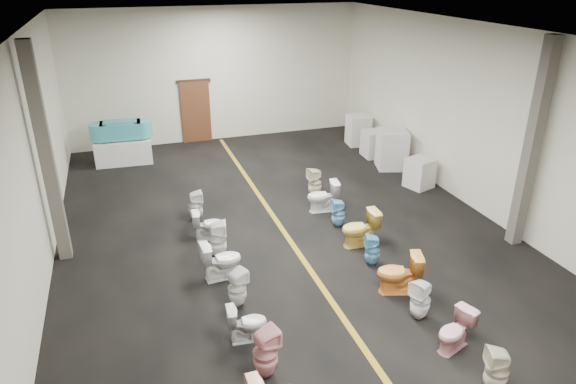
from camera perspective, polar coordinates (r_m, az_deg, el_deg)
name	(u,v)px	position (r m, az deg, el deg)	size (l,w,h in m)	color
floor	(292,243)	(11.53, 0.42, -5.71)	(16.00, 16.00, 0.00)	black
ceiling	(292,35)	(10.09, 0.50, 17.09)	(16.00, 16.00, 0.00)	black
wall_back	(216,75)	(18.11, -7.97, 12.73)	(10.00, 10.00, 0.00)	beige
wall_left	(26,177)	(10.24, -27.08, 1.49)	(16.00, 16.00, 0.00)	beige
wall_right	(494,126)	(13.03, 21.90, 6.84)	(16.00, 16.00, 0.00)	beige
aisle_stripe	(292,243)	(11.53, 0.42, -5.70)	(0.12, 15.60, 0.01)	olive
back_door	(196,112)	(18.19, -10.22, 8.75)	(1.00, 0.10, 2.10)	#562D19
door_frame	(193,81)	(17.96, -10.47, 12.05)	(1.15, 0.08, 0.10)	#331C11
column_left	(47,157)	(11.13, -25.24, 3.52)	(0.25, 0.25, 4.50)	#59544C
column_right	(532,147)	(11.81, 25.47, 4.57)	(0.25, 0.25, 4.50)	#59544C
display_table	(124,151)	(16.87, -17.78, 4.36)	(1.69, 0.85, 0.75)	white
bathtub	(121,130)	(16.66, -18.07, 6.61)	(1.86, 0.72, 0.55)	teal
appliance_crate_a	(420,173)	(14.70, 14.42, 2.06)	(0.64, 0.64, 0.83)	silver
appliance_crate_b	(392,149)	(15.91, 11.46, 4.68)	(0.85, 0.85, 1.17)	silver
appliance_crate_c	(375,144)	(16.85, 9.63, 5.32)	(0.74, 0.74, 0.84)	beige
appliance_crate_d	(358,130)	(17.88, 7.81, 6.84)	(0.71, 0.71, 1.02)	silver
toilet_left_3	(265,353)	(8.00, -2.53, -17.44)	(0.38, 0.39, 0.84)	pink
toilet_left_4	(247,323)	(8.69, -4.57, -14.30)	(0.37, 0.65, 0.67)	silver
toilet_left_5	(237,288)	(9.44, -5.66, -10.60)	(0.34, 0.34, 0.74)	white
toilet_left_6	(221,260)	(10.23, -7.42, -7.51)	(0.45, 0.79, 0.80)	white
toilet_left_7	(218,240)	(10.93, -7.83, -5.25)	(0.37, 0.38, 0.83)	white
toilet_left_8	(208,225)	(11.70, -8.87, -3.60)	(0.39, 0.68, 0.70)	white
toilet_left_9	(196,206)	(12.59, -10.24, -1.51)	(0.34, 0.35, 0.75)	white
toilet_right_2	(497,370)	(8.35, 22.19, -17.86)	(0.34, 0.35, 0.75)	beige
toilet_right_3	(455,331)	(8.90, 18.08, -14.50)	(0.39, 0.68, 0.69)	#F0AAAC
toilet_right_4	(420,299)	(9.38, 14.50, -11.49)	(0.35, 0.36, 0.78)	white
toilet_right_5	(399,273)	(9.94, 12.21, -8.82)	(0.46, 0.81, 0.83)	#F6953A
toilet_right_6	(372,250)	(10.73, 9.37, -6.39)	(0.31, 0.31, 0.68)	#64B1D7
toilet_right_7	(360,229)	(11.36, 8.00, -4.05)	(0.47, 0.82, 0.83)	#EFCC54
toilet_right_8	(338,213)	(12.15, 5.62, -2.35)	(0.31, 0.32, 0.69)	#76BBE7
toilet_right_9	(323,196)	(12.85, 3.89, -0.50)	(0.45, 0.78, 0.80)	white
toilet_right_10	(315,182)	(13.66, 3.01, 1.07)	(0.36, 0.37, 0.81)	#F0E2C0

